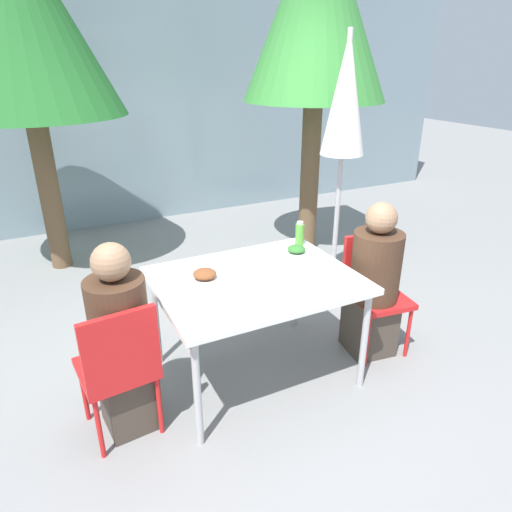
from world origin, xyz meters
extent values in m
plane|color=gray|center=(0.00, 0.00, 0.00)|extent=(24.00, 24.00, 0.00)
cube|color=gray|center=(0.00, 3.72, 1.50)|extent=(10.00, 0.20, 3.00)
cube|color=white|center=(0.00, 0.00, 0.72)|extent=(1.25, 0.97, 0.04)
cylinder|color=#B7B7B7|center=(-0.57, -0.43, 0.35)|extent=(0.04, 0.04, 0.70)
cylinder|color=#B7B7B7|center=(0.57, -0.43, 0.35)|extent=(0.04, 0.04, 0.70)
cylinder|color=#B7B7B7|center=(-0.57, 0.43, 0.35)|extent=(0.04, 0.04, 0.70)
cylinder|color=#B7B7B7|center=(0.57, 0.43, 0.35)|extent=(0.04, 0.04, 0.70)
cube|color=red|center=(-0.93, -0.09, 0.42)|extent=(0.44, 0.44, 0.04)
cube|color=red|center=(-0.91, -0.28, 0.65)|extent=(0.40, 0.08, 0.42)
cylinder|color=red|center=(-1.11, 0.06, 0.20)|extent=(0.03, 0.03, 0.40)
cylinder|color=red|center=(-0.77, 0.09, 0.20)|extent=(0.03, 0.03, 0.40)
cylinder|color=red|center=(-1.08, -0.28, 0.20)|extent=(0.03, 0.03, 0.40)
cylinder|color=red|center=(-0.74, -0.25, 0.20)|extent=(0.03, 0.03, 0.40)
cube|color=#473D33|center=(-0.88, -0.09, 0.22)|extent=(0.32, 0.32, 0.44)
cylinder|color=#472D1E|center=(-0.88, -0.09, 0.70)|extent=(0.32, 0.32, 0.52)
sphere|color=#9E7556|center=(-0.88, -0.09, 1.06)|extent=(0.21, 0.21, 0.21)
cube|color=red|center=(0.93, -0.12, 0.42)|extent=(0.45, 0.45, 0.04)
cube|color=red|center=(0.95, 0.06, 0.65)|extent=(0.40, 0.09, 0.42)
cylinder|color=red|center=(1.07, -0.31, 0.20)|extent=(0.03, 0.03, 0.40)
cylinder|color=red|center=(0.74, -0.27, 0.20)|extent=(0.03, 0.03, 0.40)
cylinder|color=red|center=(1.12, 0.02, 0.20)|extent=(0.03, 0.03, 0.40)
cylinder|color=red|center=(0.78, 0.07, 0.20)|extent=(0.03, 0.03, 0.40)
cube|color=#473D33|center=(0.88, -0.12, 0.22)|extent=(0.35, 0.35, 0.44)
cylinder|color=#472D1E|center=(0.88, -0.12, 0.69)|extent=(0.35, 0.35, 0.50)
sphere|color=#9E7556|center=(0.88, -0.12, 1.04)|extent=(0.21, 0.21, 0.21)
cylinder|color=#333333|center=(1.23, 0.84, 0.03)|extent=(0.36, 0.36, 0.05)
cylinder|color=#BCBCBC|center=(1.23, 0.84, 1.12)|extent=(0.04, 0.04, 2.24)
cone|color=silver|center=(1.23, 0.84, 1.75)|extent=(0.37, 0.37, 0.97)
cylinder|color=white|center=(0.42, 0.21, 0.75)|extent=(0.23, 0.23, 0.01)
ellipsoid|color=#33702D|center=(0.42, 0.21, 0.78)|extent=(0.13, 0.13, 0.05)
cylinder|color=white|center=(-0.30, 0.11, 0.75)|extent=(0.27, 0.27, 0.01)
ellipsoid|color=brown|center=(-0.30, 0.11, 0.79)|extent=(0.15, 0.15, 0.06)
cylinder|color=#51A338|center=(0.54, 0.35, 0.82)|extent=(0.07, 0.07, 0.16)
cylinder|color=white|center=(0.54, 0.35, 0.91)|extent=(0.05, 0.05, 0.02)
cylinder|color=silver|center=(0.20, -0.14, 0.78)|extent=(0.07, 0.07, 0.08)
cylinder|color=white|center=(0.16, 0.02, 0.77)|extent=(0.16, 0.16, 0.06)
cylinder|color=brown|center=(1.53, 1.77, 0.81)|extent=(0.20, 0.20, 1.62)
cone|color=#388438|center=(1.53, 1.77, 2.50)|extent=(1.42, 1.42, 1.77)
cylinder|color=brown|center=(-1.04, 2.53, 0.76)|extent=(0.20, 0.20, 1.53)
cone|color=#236628|center=(-1.04, 2.53, 2.39)|extent=(1.69, 1.69, 1.73)
camera|label=1|loc=(-1.16, -2.33, 2.03)|focal=32.00mm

